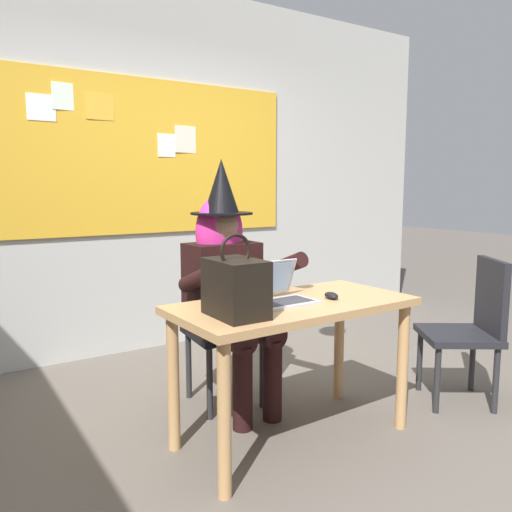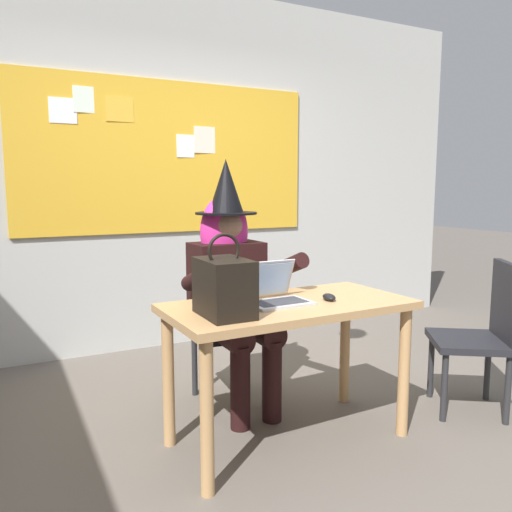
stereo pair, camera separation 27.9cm
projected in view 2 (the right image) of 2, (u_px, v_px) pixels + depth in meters
name	position (u px, v px, depth m)	size (l,w,h in m)	color
ground_plane	(282.00, 438.00, 2.68)	(24.00, 24.00, 0.00)	#5B544C
wall_back_bulletin	(168.00, 169.00, 4.14)	(5.88, 2.08, 2.90)	#B2B2AD
desk_main	(289.00, 324.00, 2.59)	(1.26, 0.65, 0.74)	tan
chair_at_desk	(224.00, 316.00, 3.16)	(0.45, 0.45, 0.92)	black
person_costumed	(231.00, 273.00, 3.01)	(0.60, 0.65, 1.48)	black
laptop	(274.00, 293.00, 2.57)	(0.32, 0.29, 0.21)	#B7B7BC
computer_mouse	(329.00, 297.00, 2.62)	(0.06, 0.10, 0.03)	black
handbag	(224.00, 287.00, 2.29)	(0.20, 0.30, 0.38)	black
coffee_mug	(239.00, 309.00, 2.25)	(0.08, 0.08, 0.10)	#B23833
chair_extra_corner	(484.00, 329.00, 2.96)	(0.58, 0.58, 0.89)	black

